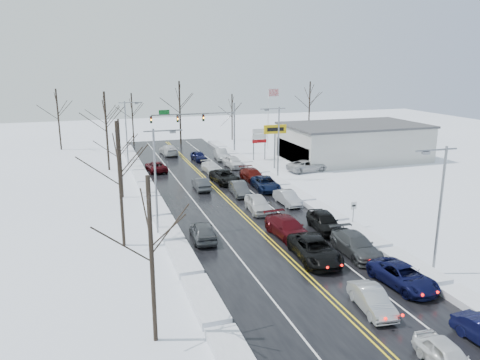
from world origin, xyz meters
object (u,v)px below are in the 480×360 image
object	(u,v)px
dealership_building	(353,142)
oncoming_car_0	(201,190)
flagpole	(269,113)
tires_plus_sign	(275,132)
traffic_signal_mast	(203,120)

from	to	relation	value
dealership_building	oncoming_car_0	world-z (taller)	dealership_building
flagpole	dealership_building	bearing A→B (deg)	-53.73
tires_plus_sign	dealership_building	size ratio (longest dim) A/B	0.29
flagpole	oncoming_car_0	size ratio (longest dim) A/B	2.36
tires_plus_sign	oncoming_car_0	bearing A→B (deg)	-148.02
traffic_signal_mast	flagpole	distance (m)	11.90
dealership_building	oncoming_car_0	size ratio (longest dim) A/B	4.82
tires_plus_sign	dealership_building	xyz separation A→B (m)	(13.48, 2.01, -2.34)
traffic_signal_mast	flagpole	xyz separation A→B (m)	(11.72, 2.01, 0.45)
tires_plus_sign	flagpole	world-z (taller)	flagpole
traffic_signal_mast	dealership_building	size ratio (longest dim) A/B	0.65
dealership_building	oncoming_car_0	xyz separation A→B (m)	(-25.66, -9.62, -2.66)
tires_plus_sign	traffic_signal_mast	bearing A→B (deg)	120.46
flagpole	oncoming_car_0	xyz separation A→B (m)	(-16.86, -21.62, -5.93)
traffic_signal_mast	dealership_building	xyz separation A→B (m)	(20.53, -9.99, -2.82)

